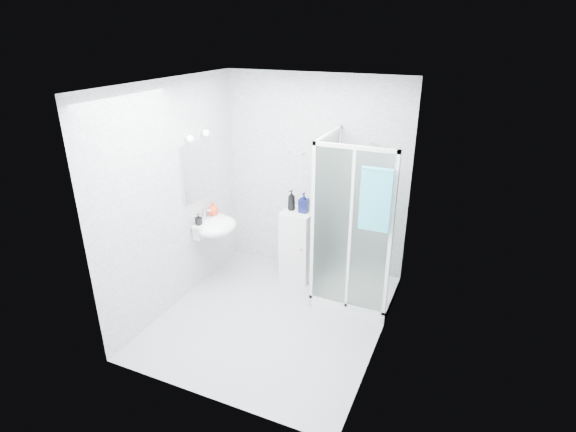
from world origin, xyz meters
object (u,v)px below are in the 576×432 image
at_px(hand_towel, 376,198).
at_px(shampoo_bottle_a, 291,200).
at_px(soap_dispenser_orange, 213,209).
at_px(shampoo_bottle_b, 304,202).
at_px(shower_enclosure, 349,266).
at_px(wall_basin, 215,226).
at_px(storage_cabinet, 298,245).
at_px(soap_dispenser_black, 198,219).

xyz_separation_m(hand_towel, shampoo_bottle_a, (-1.20, 0.65, -0.43)).
distance_m(shampoo_bottle_a, soap_dispenser_orange, 1.00).
xyz_separation_m(hand_towel, shampoo_bottle_b, (-1.03, 0.64, -0.43)).
bearing_deg(hand_towel, shower_enclosure, 129.70).
bearing_deg(shampoo_bottle_a, hand_towel, -28.46).
height_order(shampoo_bottle_a, soap_dispenser_orange, shampoo_bottle_a).
bearing_deg(wall_basin, storage_cabinet, 31.76).
height_order(shower_enclosure, shampoo_bottle_a, shower_enclosure).
relative_size(shower_enclosure, soap_dispenser_black, 14.13).
xyz_separation_m(wall_basin, shampoo_bottle_a, (0.79, 0.56, 0.27)).
relative_size(shower_enclosure, wall_basin, 3.57).
bearing_deg(hand_towel, storage_cabinet, 149.72).
bearing_deg(storage_cabinet, soap_dispenser_orange, -156.62).
xyz_separation_m(shower_enclosure, shampoo_bottle_a, (-0.86, 0.25, 0.62)).
xyz_separation_m(shampoo_bottle_a, soap_dispenser_black, (-0.92, -0.72, -0.14)).
bearing_deg(shampoo_bottle_a, soap_dispenser_orange, -156.61).
distance_m(shampoo_bottle_a, shampoo_bottle_b, 0.17).
bearing_deg(shower_enclosure, hand_towel, -50.30).
distance_m(storage_cabinet, hand_towel, 1.63).
relative_size(hand_towel, soap_dispenser_orange, 3.81).
distance_m(storage_cabinet, shampoo_bottle_b, 0.60).
bearing_deg(soap_dispenser_black, wall_basin, 52.36).
bearing_deg(storage_cabinet, shampoo_bottle_a, 177.03).
xyz_separation_m(hand_towel, soap_dispenser_black, (-2.11, -0.08, -0.57)).
height_order(shower_enclosure, hand_towel, shower_enclosure).
bearing_deg(soap_dispenser_orange, hand_towel, -6.83).
distance_m(shower_enclosure, wall_basin, 1.72).
height_order(wall_basin, shampoo_bottle_b, shampoo_bottle_b).
xyz_separation_m(shower_enclosure, wall_basin, (-1.66, -0.32, 0.35)).
height_order(shower_enclosure, soap_dispenser_black, shower_enclosure).
xyz_separation_m(storage_cabinet, shampoo_bottle_b, (0.07, 0.01, 0.60)).
bearing_deg(shampoo_bottle_a, wall_basin, -144.52).
relative_size(hand_towel, shampoo_bottle_b, 2.64).
relative_size(shower_enclosure, hand_towel, 2.97).
distance_m(shampoo_bottle_b, soap_dispenser_orange, 1.16).
bearing_deg(wall_basin, shower_enclosure, 10.81).
height_order(shampoo_bottle_b, soap_dispenser_orange, shampoo_bottle_b).
relative_size(storage_cabinet, shampoo_bottle_a, 3.60).
bearing_deg(shampoo_bottle_b, hand_towel, -32.10).
bearing_deg(storage_cabinet, wall_basin, -145.60).
relative_size(wall_basin, soap_dispenser_black, 3.96).
relative_size(shampoo_bottle_a, soap_dispenser_orange, 1.48).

